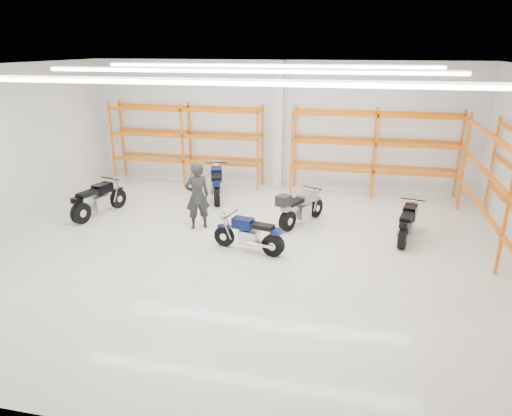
% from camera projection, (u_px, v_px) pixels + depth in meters
% --- Properties ---
extents(ground, '(14.00, 14.00, 0.00)m').
position_uv_depth(ground, '(239.00, 250.00, 11.72)').
color(ground, beige).
rests_on(ground, ground).
extents(room_shell, '(14.02, 12.02, 4.51)m').
position_uv_depth(room_shell, '(238.00, 122.00, 10.65)').
color(room_shell, silver).
rests_on(room_shell, ground).
extents(motorcycle_main, '(1.93, 0.78, 0.96)m').
position_uv_depth(motorcycle_main, '(251.00, 235.00, 11.49)').
color(motorcycle_main, black).
rests_on(motorcycle_main, ground).
extents(motorcycle_back_a, '(0.91, 2.15, 1.07)m').
position_uv_depth(motorcycle_back_a, '(97.00, 201.00, 13.89)').
color(motorcycle_back_a, black).
rests_on(motorcycle_back_a, ground).
extents(motorcycle_back_b, '(0.96, 2.25, 1.13)m').
position_uv_depth(motorcycle_back_b, '(217.00, 184.00, 15.47)').
color(motorcycle_back_b, black).
rests_on(motorcycle_back_b, ground).
extents(motorcycle_back_c, '(1.20, 1.98, 1.10)m').
position_uv_depth(motorcycle_back_c, '(299.00, 208.00, 13.16)').
color(motorcycle_back_c, black).
rests_on(motorcycle_back_c, ground).
extents(motorcycle_back_d, '(0.83, 2.00, 1.00)m').
position_uv_depth(motorcycle_back_d, '(407.00, 224.00, 12.19)').
color(motorcycle_back_d, black).
rests_on(motorcycle_back_d, ground).
extents(standing_man, '(0.84, 0.76, 1.92)m').
position_uv_depth(standing_man, '(197.00, 196.00, 12.85)').
color(standing_man, black).
rests_on(standing_man, ground).
extents(structural_column, '(0.32, 0.32, 4.50)m').
position_uv_depth(structural_column, '(278.00, 126.00, 16.33)').
color(structural_column, white).
rests_on(structural_column, ground).
extents(pallet_racking_back_left, '(5.67, 0.87, 3.00)m').
position_uv_depth(pallet_racking_back_left, '(186.00, 137.00, 16.85)').
color(pallet_racking_back_left, '#DA4A00').
rests_on(pallet_racking_back_left, ground).
extents(pallet_racking_back_right, '(5.67, 0.87, 3.00)m').
position_uv_depth(pallet_racking_back_right, '(375.00, 145.00, 15.49)').
color(pallet_racking_back_right, '#DA4A00').
rests_on(pallet_racking_back_right, ground).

